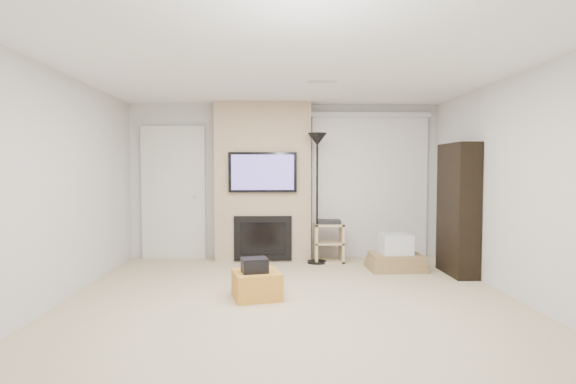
{
  "coord_description": "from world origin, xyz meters",
  "views": [
    {
      "loc": [
        -0.21,
        -4.61,
        1.44
      ],
      "look_at": [
        0.0,
        1.2,
        1.15
      ],
      "focal_mm": 28.0,
      "sensor_mm": 36.0,
      "label": 1
    }
  ],
  "objects_px": {
    "box_stack": "(395,256)",
    "av_stand": "(329,240)",
    "ottoman": "(257,285)",
    "floor_lamp": "(317,161)",
    "bookshelf": "(458,209)"
  },
  "relations": [
    {
      "from": "box_stack",
      "to": "av_stand",
      "type": "bearing_deg",
      "value": 146.05
    },
    {
      "from": "ottoman",
      "to": "av_stand",
      "type": "bearing_deg",
      "value": 61.42
    },
    {
      "from": "floor_lamp",
      "to": "av_stand",
      "type": "height_order",
      "value": "floor_lamp"
    },
    {
      "from": "ottoman",
      "to": "av_stand",
      "type": "relative_size",
      "value": 0.76
    },
    {
      "from": "av_stand",
      "to": "box_stack",
      "type": "relative_size",
      "value": 0.84
    },
    {
      "from": "box_stack",
      "to": "bookshelf",
      "type": "relative_size",
      "value": 0.44
    },
    {
      "from": "ottoman",
      "to": "bookshelf",
      "type": "height_order",
      "value": "bookshelf"
    },
    {
      "from": "box_stack",
      "to": "floor_lamp",
      "type": "bearing_deg",
      "value": 155.0
    },
    {
      "from": "ottoman",
      "to": "box_stack",
      "type": "bearing_deg",
      "value": 34.64
    },
    {
      "from": "box_stack",
      "to": "bookshelf",
      "type": "height_order",
      "value": "bookshelf"
    },
    {
      "from": "floor_lamp",
      "to": "av_stand",
      "type": "distance_m",
      "value": 1.25
    },
    {
      "from": "ottoman",
      "to": "floor_lamp",
      "type": "height_order",
      "value": "floor_lamp"
    },
    {
      "from": "av_stand",
      "to": "bookshelf",
      "type": "distance_m",
      "value": 1.97
    },
    {
      "from": "floor_lamp",
      "to": "bookshelf",
      "type": "xyz_separation_m",
      "value": [
        1.86,
        -0.8,
        -0.67
      ]
    },
    {
      "from": "floor_lamp",
      "to": "bookshelf",
      "type": "height_order",
      "value": "floor_lamp"
    }
  ]
}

